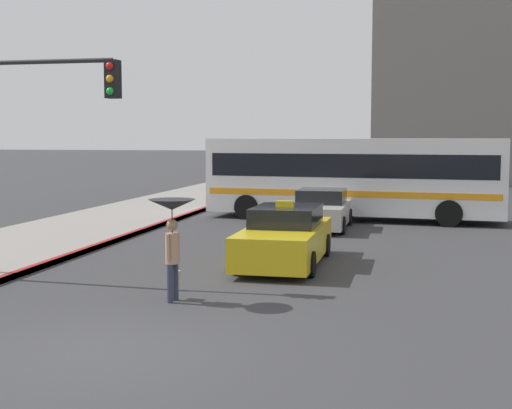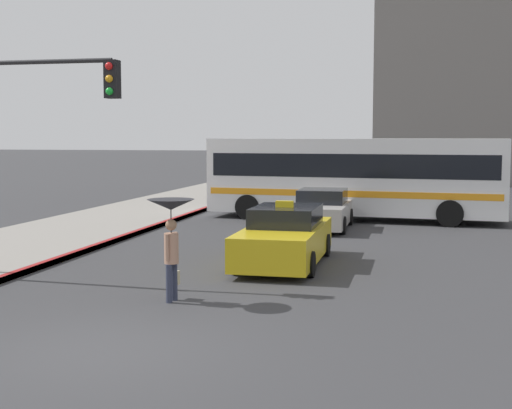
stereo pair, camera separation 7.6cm
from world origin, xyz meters
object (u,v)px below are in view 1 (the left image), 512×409
Objects in this scene: sedan_red at (321,210)px; traffic_light at (35,120)px; city_bus at (353,175)px; taxi at (285,238)px; pedestrian_with_umbrella at (172,222)px.

traffic_light reaches higher than sedan_red.
traffic_light is (-5.84, -13.31, 1.83)m from city_bus.
traffic_light is (-4.97, -10.30, 2.92)m from sedan_red.
sedan_red is 3.32m from city_bus.
pedestrian_with_umbrella is (-1.42, -4.46, 0.88)m from taxi.
traffic_light reaches higher than pedestrian_with_umbrella.
taxi is 7.11m from sedan_red.
pedestrian_with_umbrella reaches higher than taxi.
city_bus is 14.65m from traffic_light.
pedestrian_with_umbrella is 0.39× the size of traffic_light.
taxi is 10.21m from city_bus.
taxi is 0.42× the size of city_bus.
pedestrian_with_umbrella is (-2.30, -14.58, -0.18)m from city_bus.
sedan_red is 0.81× the size of traffic_light.
traffic_light is at bearing 79.25° from pedestrian_with_umbrella.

